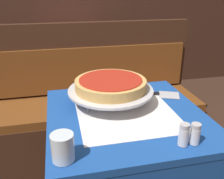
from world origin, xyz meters
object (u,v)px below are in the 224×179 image
object	(u,v)px
dining_table_rear	(77,52)
pepper_shaker	(195,134)
pizza_pan_stand	(111,91)
deep_dish_pizza	(111,84)
napkin_holder	(111,81)
salt_shaker	(184,135)
condiment_caddy	(74,36)
pizza_server	(153,94)
dining_table_front	(126,135)
booth_bench	(90,118)
water_glass_near	(63,147)

from	to	relation	value
dining_table_rear	pepper_shaker	bearing A→B (deg)	-82.70
dining_table_rear	pizza_pan_stand	distance (m)	1.55
pizza_pan_stand	deep_dish_pizza	world-z (taller)	deep_dish_pizza
dining_table_rear	napkin_holder	bearing A→B (deg)	-87.08
dining_table_rear	deep_dish_pizza	bearing A→B (deg)	-89.03
pizza_pan_stand	salt_shaker	world-z (taller)	salt_shaker
salt_shaker	condiment_caddy	distance (m)	1.98
pizza_server	dining_table_front	bearing A→B (deg)	-139.20
booth_bench	condiment_caddy	xyz separation A→B (m)	(-0.02, 0.91, 0.47)
booth_bench	deep_dish_pizza	distance (m)	0.85
salt_shaker	napkin_holder	size ratio (longest dim) A/B	0.85
deep_dish_pizza	salt_shaker	xyz separation A→B (m)	(0.18, -0.39, -0.06)
dining_table_front	dining_table_rear	xyz separation A→B (m)	(-0.07, 1.65, -0.00)
salt_shaker	water_glass_near	bearing A→B (deg)	178.51
deep_dish_pizza	pizza_pan_stand	bearing A→B (deg)	-75.96
pepper_shaker	condiment_caddy	size ratio (longest dim) A/B	0.53
salt_shaker	napkin_holder	bearing A→B (deg)	103.06
pizza_pan_stand	booth_bench	bearing A→B (deg)	91.97
dining_table_rear	deep_dish_pizza	world-z (taller)	deep_dish_pizza
deep_dish_pizza	dining_table_rear	bearing A→B (deg)	90.97
dining_table_rear	water_glass_near	xyz separation A→B (m)	(-0.22, -1.92, 0.17)
dining_table_rear	water_glass_near	bearing A→B (deg)	-96.43
dining_table_rear	salt_shaker	bearing A→B (deg)	-84.00
deep_dish_pizza	water_glass_near	world-z (taller)	deep_dish_pizza
napkin_holder	condiment_caddy	world-z (taller)	condiment_caddy
dining_table_rear	condiment_caddy	distance (m)	0.16
condiment_caddy	pizza_pan_stand	bearing A→B (deg)	-88.52
salt_shaker	pepper_shaker	xyz separation A→B (m)	(0.04, 0.00, -0.00)
dining_table_front	dining_table_rear	size ratio (longest dim) A/B	1.00
napkin_holder	condiment_caddy	distance (m)	1.39
dining_table_front	pepper_shaker	bearing A→B (deg)	-57.45
booth_bench	salt_shaker	distance (m)	1.18
dining_table_rear	water_glass_near	world-z (taller)	water_glass_near
dining_table_rear	pepper_shaker	size ratio (longest dim) A/B	9.42
deep_dish_pizza	salt_shaker	distance (m)	0.43
dining_table_rear	water_glass_near	distance (m)	1.94
deep_dish_pizza	salt_shaker	size ratio (longest dim) A/B	3.96
salt_shaker	condiment_caddy	xyz separation A→B (m)	(-0.22, 1.96, -0.01)
salt_shaker	pepper_shaker	distance (m)	0.04
booth_bench	pepper_shaker	bearing A→B (deg)	-76.99
pizza_server	water_glass_near	bearing A→B (deg)	-138.14
dining_table_rear	dining_table_front	bearing A→B (deg)	-87.52
dining_table_rear	deep_dish_pizza	size ratio (longest dim) A/B	2.22
pizza_pan_stand	pizza_server	size ratio (longest dim) A/B	1.42
water_glass_near	pepper_shaker	distance (m)	0.46
pizza_server	condiment_caddy	size ratio (longest dim) A/B	1.91
deep_dish_pizza	salt_shaker	world-z (taller)	deep_dish_pizza
booth_bench	dining_table_front	bearing A→B (deg)	-85.00
dining_table_rear	pizza_pan_stand	size ratio (longest dim) A/B	1.85
napkin_holder	pizza_pan_stand	bearing A→B (deg)	-103.21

